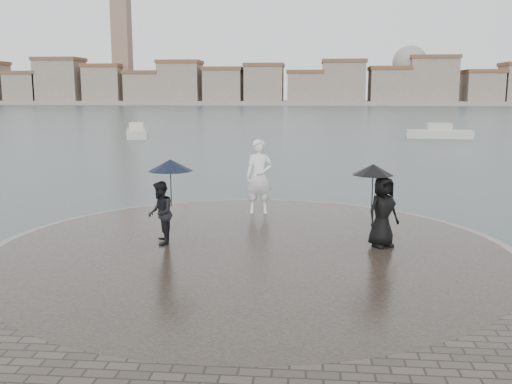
# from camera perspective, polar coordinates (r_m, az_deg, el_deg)

# --- Properties ---
(ground) EXTENTS (400.00, 400.00, 0.00)m
(ground) POSITION_cam_1_polar(r_m,az_deg,el_deg) (10.34, -2.52, -12.63)
(ground) COLOR #2B3835
(ground) RESTS_ON ground
(kerb_ring) EXTENTS (12.50, 12.50, 0.32)m
(kerb_ring) POSITION_cam_1_polar(r_m,az_deg,el_deg) (13.57, -0.51, -6.33)
(kerb_ring) COLOR gray
(kerb_ring) RESTS_ON ground
(quay_tip) EXTENTS (11.90, 11.90, 0.36)m
(quay_tip) POSITION_cam_1_polar(r_m,az_deg,el_deg) (13.56, -0.51, -6.24)
(quay_tip) COLOR #2D261E
(quay_tip) RESTS_ON ground
(statue) EXTENTS (0.86, 0.61, 2.22)m
(statue) POSITION_cam_1_polar(r_m,az_deg,el_deg) (17.03, 0.32, 1.55)
(statue) COLOR white
(statue) RESTS_ON quay_tip
(visitor_left) EXTENTS (1.15, 1.07, 2.04)m
(visitor_left) POSITION_cam_1_polar(r_m,az_deg,el_deg) (13.73, -9.23, -0.52)
(visitor_left) COLOR black
(visitor_left) RESTS_ON quay_tip
(visitor_right) EXTENTS (1.23, 1.04, 1.95)m
(visitor_right) POSITION_cam_1_polar(r_m,az_deg,el_deg) (13.66, 12.32, -0.88)
(visitor_right) COLOR black
(visitor_right) RESTS_ON quay_tip
(far_skyline) EXTENTS (260.00, 20.00, 37.00)m
(far_skyline) POSITION_cam_1_polar(r_m,az_deg,el_deg) (170.34, 2.79, 10.57)
(far_skyline) COLOR gray
(far_skyline) RESTS_ON ground
(boats) EXTENTS (44.25, 8.69, 1.50)m
(boats) POSITION_cam_1_polar(r_m,az_deg,el_deg) (50.91, 13.54, 5.70)
(boats) COLOR #B8B5A6
(boats) RESTS_ON ground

